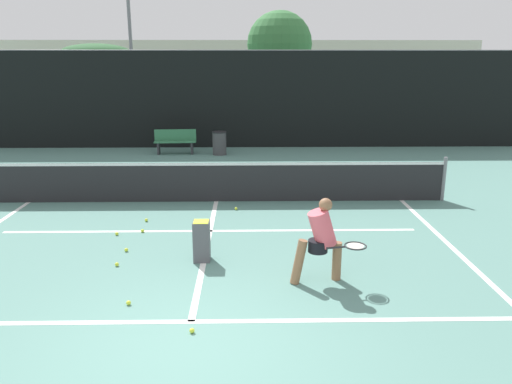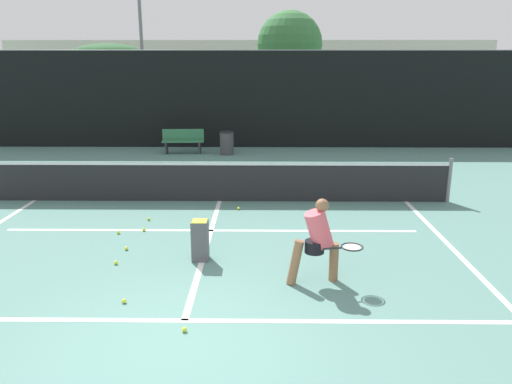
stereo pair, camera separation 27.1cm
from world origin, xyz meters
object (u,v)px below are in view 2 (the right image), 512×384
object	(u,v)px
courtside_bench	(183,140)
parked_car	(186,122)
trash_bin	(227,143)
player_practicing	(318,239)
ball_hopper	(200,239)

from	to	relation	value
courtside_bench	parked_car	bearing A→B (deg)	93.47
courtside_bench	trash_bin	size ratio (longest dim) A/B	1.82
player_practicing	trash_bin	bearing A→B (deg)	89.97
player_practicing	parked_car	xyz separation A→B (m)	(-4.15, 14.49, -0.08)
trash_bin	parked_car	world-z (taller)	parked_car
player_practicing	trash_bin	world-z (taller)	player_practicing
player_practicing	ball_hopper	distance (m)	2.12
parked_car	ball_hopper	bearing A→B (deg)	-80.68
courtside_bench	trash_bin	xyz separation A→B (m)	(1.59, -0.21, -0.05)
player_practicing	courtside_bench	distance (m)	11.25
player_practicing	trash_bin	xyz separation A→B (m)	(-2.11, 10.42, -0.30)
player_practicing	courtside_bench	bearing A→B (deg)	97.72
ball_hopper	parked_car	bearing A→B (deg)	99.32
trash_bin	ball_hopper	bearing A→B (deg)	-88.83
parked_car	courtside_bench	bearing A→B (deg)	-83.33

